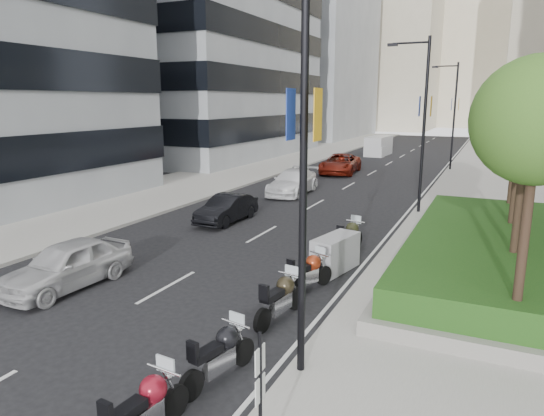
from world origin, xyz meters
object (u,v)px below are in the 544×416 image
Objects in this scene: motorcycle_6 at (349,237)px; car_a at (67,265)px; motorcycle_3 at (281,298)px; motorcycle_5 at (335,254)px; motorcycle_1 at (144,411)px; delivery_van at (378,147)px; motorcycle_4 at (308,273)px; lamp_post_0 at (296,142)px; motorcycle_2 at (220,354)px; parking_sign at (260,395)px; car_b at (227,209)px; lamp_post_2 at (453,111)px; car_c at (293,182)px; lamp_post_1 at (421,117)px; car_d at (340,164)px.

motorcycle_6 is 0.53× the size of car_a.
motorcycle_3 is 1.06× the size of motorcycle_5.
motorcycle_1 is 9.85m from motorcycle_5.
motorcycle_4 is at bearing -77.41° from delivery_van.
lamp_post_0 reaches higher than motorcycle_2.
parking_sign reaches higher than car_b.
lamp_post_2 is 28.65m from motorcycle_5.
parking_sign is at bearing -71.25° from car_c.
parking_sign is 1.06× the size of motorcycle_3.
lamp_post_1 is 4.14× the size of motorcycle_4.
car_b reaches higher than motorcycle_4.
delivery_van reaches higher than motorcycle_5.
parking_sign is (0.66, -20.00, -3.61)m from lamp_post_1.
motorcycle_5 is (0.17, 4.38, 0.01)m from motorcycle_3.
car_b reaches higher than motorcycle_2.
motorcycle_6 is at bearing -92.94° from lamp_post_2.
car_a reaches higher than motorcycle_6.
car_a is (-6.97, 4.78, 0.14)m from motorcycle_1.
motorcycle_3 is 0.46× the size of delivery_van.
parking_sign reaches higher than motorcycle_6.
car_d is (0.51, 27.97, 0.04)m from car_a.
motorcycle_6 is at bearing 4.71° from motorcycle_1.
motorcycle_4 is 2.16m from motorcycle_5.
lamp_post_2 is at bearing 9.80° from motorcycle_5.
motorcycle_3 is at bearing 120.07° from lamp_post_0.
parking_sign is at bearing -76.51° from delivery_van.
delivery_van is at bearing 92.78° from car_a.
motorcycle_4 is at bearing -96.41° from lamp_post_1.
car_b is at bearing 121.82° from parking_sign.
motorcycle_6 reaches higher than motorcycle_1.
motorcycle_2 is at bearing 133.49° from parking_sign.
lamp_post_2 is at bearing -46.25° from delivery_van.
motorcycle_5 is (0.21, 2.15, 0.03)m from motorcycle_4.
motorcycle_3 is (-1.35, -32.66, -4.44)m from lamp_post_2.
car_d is (-6.66, 20.66, 0.17)m from motorcycle_6.
car_d is (-6.46, 32.76, 0.19)m from motorcycle_1.
parking_sign is at bearing -151.34° from motorcycle_3.
car_c is (-8.09, 2.55, -4.29)m from lamp_post_1.
car_b reaches higher than motorcycle_3.
lamp_post_2 is 25.47m from car_b.
car_d is at bearing 21.71° from motorcycle_3.
motorcycle_6 reaches higher than motorcycle_3.
motorcycle_3 is 42.72m from delivery_van.
parking_sign is 2.35m from motorcycle_1.
car_b is 33.20m from delivery_van.
motorcycle_4 is 25.93m from car_d.
lamp_post_1 is 1.78× the size of delivery_van.
motorcycle_4 is at bearing -171.67° from motorcycle_6.
motorcycle_4 is 0.43× the size of delivery_van.
car_c is at bearing 90.24° from car_b.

